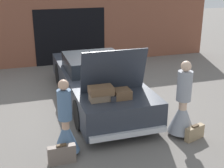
# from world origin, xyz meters

# --- Properties ---
(ground_plane) EXTENTS (40.00, 40.00, 0.00)m
(ground_plane) POSITION_xyz_m (0.00, 0.00, 0.00)
(ground_plane) COLOR slate
(garage_wall_back) EXTENTS (12.00, 0.14, 2.80)m
(garage_wall_back) POSITION_xyz_m (0.00, 4.15, 1.39)
(garage_wall_back) COLOR brown
(garage_wall_back) RESTS_ON ground_plane
(car) EXTENTS (1.88, 5.26, 1.90)m
(car) POSITION_xyz_m (-0.00, 0.00, 0.59)
(car) COLOR #2D333D
(car) RESTS_ON ground_plane
(person_left) EXTENTS (0.53, 0.53, 1.62)m
(person_left) POSITION_xyz_m (-1.32, -2.53, 0.58)
(person_left) COLOR tan
(person_left) RESTS_ON ground_plane
(person_right) EXTENTS (0.62, 0.62, 1.76)m
(person_right) POSITION_xyz_m (1.32, -2.51, 0.63)
(person_right) COLOR beige
(person_right) RESTS_ON ground_plane
(suitcase_beside_left_person) EXTENTS (0.55, 0.14, 0.42)m
(suitcase_beside_left_person) POSITION_xyz_m (-1.47, -2.85, 0.19)
(suitcase_beside_left_person) COLOR #75665B
(suitcase_beside_left_person) RESTS_ON ground_plane
(suitcase_beside_right_person) EXTENTS (0.52, 0.28, 0.35)m
(suitcase_beside_right_person) POSITION_xyz_m (1.50, -2.80, 0.16)
(suitcase_beside_right_person) COLOR #9E8460
(suitcase_beside_right_person) RESTS_ON ground_plane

